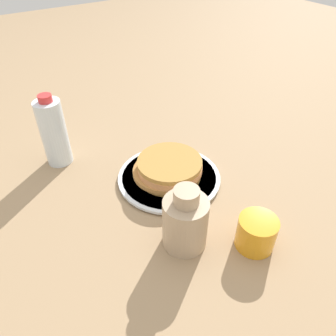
{
  "coord_description": "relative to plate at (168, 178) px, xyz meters",
  "views": [
    {
      "loc": [
        -0.36,
        -0.53,
        0.57
      ],
      "look_at": [
        -0.0,
        0.02,
        0.04
      ],
      "focal_mm": 35.0,
      "sensor_mm": 36.0,
      "label": 1
    }
  ],
  "objects": [
    {
      "name": "pancake_stack",
      "position": [
        0.0,
        -0.0,
        0.03
      ],
      "size": [
        0.18,
        0.17,
        0.05
      ],
      "color": "#B2863E",
      "rests_on": "plate"
    },
    {
      "name": "cream_jug",
      "position": [
        -0.08,
        -0.19,
        0.06
      ],
      "size": [
        0.09,
        0.09,
        0.15
      ],
      "color": "tan",
      "rests_on": "ground_plane"
    },
    {
      "name": "water_bottle_near",
      "position": [
        -0.21,
        0.24,
        0.09
      ],
      "size": [
        0.07,
        0.07,
        0.2
      ],
      "color": "silver",
      "rests_on": "ground_plane"
    },
    {
      "name": "plate",
      "position": [
        0.0,
        0.0,
        0.0
      ],
      "size": [
        0.27,
        0.27,
        0.01
      ],
      "color": "silver",
      "rests_on": "ground_plane"
    },
    {
      "name": "juice_glass",
      "position": [
        0.04,
        -0.28,
        0.03
      ],
      "size": [
        0.08,
        0.08,
        0.07
      ],
      "color": "orange",
      "rests_on": "ground_plane"
    },
    {
      "name": "ground_plane",
      "position": [
        0.0,
        -0.02,
        -0.01
      ],
      "size": [
        4.0,
        4.0,
        0.0
      ],
      "primitive_type": "plane",
      "color": "#9E7F5B"
    }
  ]
}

